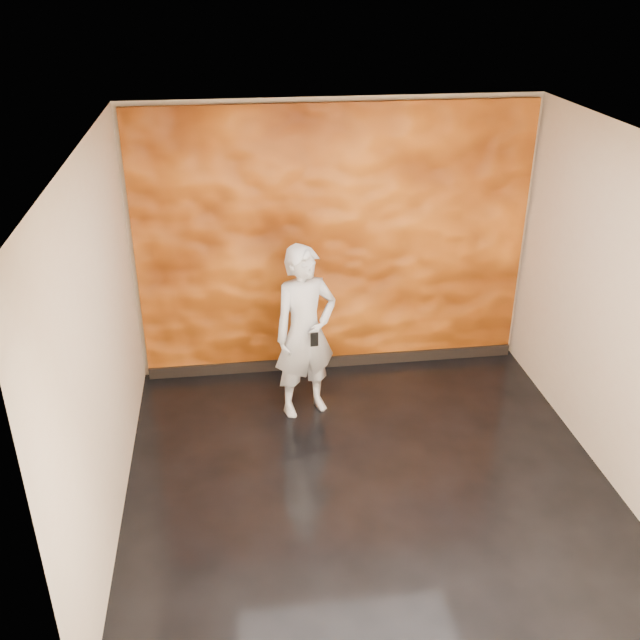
% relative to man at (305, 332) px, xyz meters
% --- Properties ---
extents(room, '(4.02, 4.02, 2.81)m').
position_rel_man_xyz_m(room, '(0.39, -1.14, 0.56)').
color(room, black).
rests_on(room, ground).
extents(feature_wall, '(3.90, 0.06, 2.75)m').
position_rel_man_xyz_m(feature_wall, '(0.39, 0.82, 0.54)').
color(feature_wall, orange).
rests_on(feature_wall, ground).
extents(baseboard, '(3.90, 0.04, 0.12)m').
position_rel_man_xyz_m(baseboard, '(0.39, 0.78, -0.78)').
color(baseboard, black).
rests_on(baseboard, ground).
extents(man, '(0.71, 0.58, 1.68)m').
position_rel_man_xyz_m(man, '(0.00, 0.00, 0.00)').
color(man, '#989CA6').
rests_on(man, ground).
extents(phone, '(0.07, 0.02, 0.13)m').
position_rel_man_xyz_m(phone, '(0.05, -0.25, 0.05)').
color(phone, black).
rests_on(phone, man).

